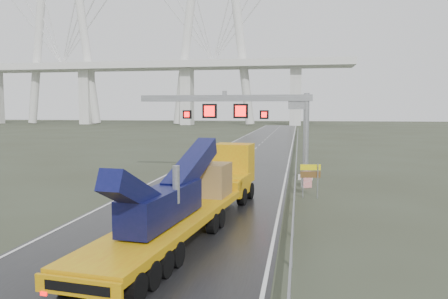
% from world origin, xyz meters
% --- Properties ---
extents(ground, '(400.00, 400.00, 0.00)m').
position_xyz_m(ground, '(0.00, 0.00, 0.00)').
color(ground, '#323525').
rests_on(ground, ground).
extents(road, '(11.00, 200.00, 0.02)m').
position_xyz_m(road, '(0.00, 40.00, 0.01)').
color(road, black).
rests_on(road, ground).
extents(guardrail, '(0.20, 140.00, 1.40)m').
position_xyz_m(guardrail, '(6.10, 30.00, 0.70)').
color(guardrail, gray).
rests_on(guardrail, ground).
extents(sign_gantry, '(14.90, 1.20, 7.42)m').
position_xyz_m(sign_gantry, '(2.10, 17.99, 5.61)').
color(sign_gantry, silver).
rests_on(sign_gantry, ground).
extents(heavy_haul_truck, '(4.63, 18.65, 4.34)m').
position_xyz_m(heavy_haul_truck, '(1.36, 2.83, 1.68)').
color(heavy_haul_truck, gold).
rests_on(heavy_haul_truck, ground).
extents(exit_sign_pair, '(1.32, 0.28, 2.29)m').
position_xyz_m(exit_sign_pair, '(7.10, 10.02, 1.60)').
color(exit_sign_pair, gray).
rests_on(exit_sign_pair, ground).
extents(striped_barrier, '(0.81, 0.63, 1.22)m').
position_xyz_m(striped_barrier, '(6.93, 14.00, 0.61)').
color(striped_barrier, red).
rests_on(striped_barrier, ground).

